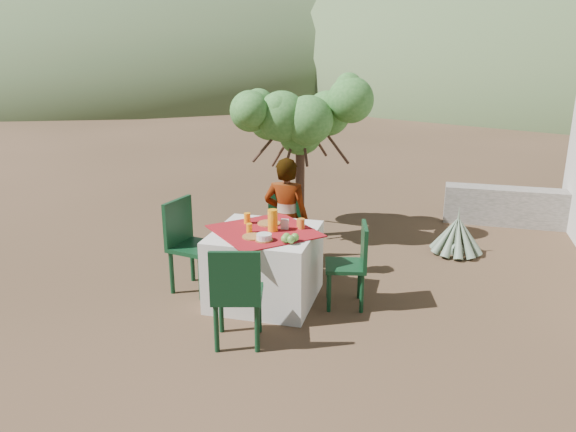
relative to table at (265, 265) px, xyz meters
The scene contains 23 objects.
ground 0.63m from the table, behind, with size 160.00×160.00×0.00m, color #352718.
table is the anchor object (origin of this frame).
chair_far 1.08m from the table, 94.53° to the left, with size 0.48×0.48×0.87m.
chair_near 0.99m from the table, 87.10° to the right, with size 0.53×0.53×0.94m.
chair_left 0.89m from the table, behind, with size 0.54×0.54×1.00m.
chair_right 0.91m from the table, ahead, with size 0.47×0.47×0.87m.
person 0.73m from the table, 85.51° to the left, with size 0.51×0.33×1.39m, color #8C6651.
shrub_tree 2.39m from the table, 91.89° to the left, with size 1.64×1.61×1.93m.
agave 2.74m from the table, 44.27° to the left, with size 0.66×0.67×0.70m.
stone_wall 4.57m from the table, 47.24° to the left, with size 2.60×0.35×0.55m, color gray.
hill_near_left 35.21m from the table, 121.70° to the left, with size 40.00×40.00×16.00m, color #435A33.
hill_far_center 52.15m from the table, 94.95° to the left, with size 60.00×60.00×24.00m, color slate.
plate_far 0.44m from the table, 94.55° to the left, with size 0.24×0.24×0.01m, color brown.
plate_near 0.45m from the table, 100.67° to the right, with size 0.22×0.22×0.01m, color brown.
glass_far 0.53m from the table, 144.00° to the left, with size 0.07×0.07×0.11m, color orange.
glass_near 0.46m from the table, 139.58° to the right, with size 0.06×0.06×0.10m, color orange.
juice_pitcher 0.50m from the table, ahead, with size 0.10×0.10×0.22m, color orange.
bowl_plate 0.49m from the table, 73.18° to the right, with size 0.17×0.17×0.01m, color brown.
white_bowl 0.52m from the table, 73.18° to the right, with size 0.15×0.15×0.05m, color silver.
jar_left 0.58m from the table, 23.56° to the left, with size 0.07×0.07×0.11m, color #CA6F23.
jar_right 0.57m from the table, 34.26° to the left, with size 0.05×0.05×0.08m, color #CA6F23.
napkin_holder 0.48m from the table, 28.35° to the left, with size 0.08×0.05×0.10m, color silver.
fruit_cluster 0.60m from the table, 38.84° to the right, with size 0.16×0.15×0.08m.
Camera 1 is at (2.12, -5.09, 2.58)m, focal length 35.00 mm.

